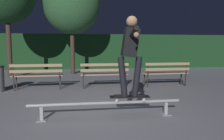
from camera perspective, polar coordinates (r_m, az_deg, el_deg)
name	(u,v)px	position (r m, az deg, el deg)	size (l,w,h in m)	color
ground_plane	(106,116)	(4.47, -1.64, -11.89)	(90.00, 90.00, 0.00)	gray
hedge_backdrop	(87,51)	(14.59, -6.48, 4.80)	(24.00, 1.20, 2.21)	#193D1E
grind_rail	(106,105)	(4.32, -1.52, -9.06)	(2.97, 0.18, 0.32)	#9E9EA3
skateboard	(130,97)	(4.37, 4.59, -7.00)	(0.79, 0.26, 0.09)	black
skateboarder	(130,49)	(4.26, 4.74, 5.38)	(0.63, 1.41, 1.56)	black
park_bench_leftmost	(37,73)	(7.47, -18.83, -0.82)	(1.61, 0.45, 0.88)	#282623
park_bench_left_center	(104,72)	(7.39, -1.99, -0.57)	(1.61, 0.45, 0.88)	#282623
park_bench_right_center	(166,71)	(7.93, 13.84, -0.30)	(1.61, 0.45, 0.88)	#282623
tree_behind_benches	(72,2)	(11.78, -10.42, 16.87)	(2.90, 2.90, 5.24)	#3D2D23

